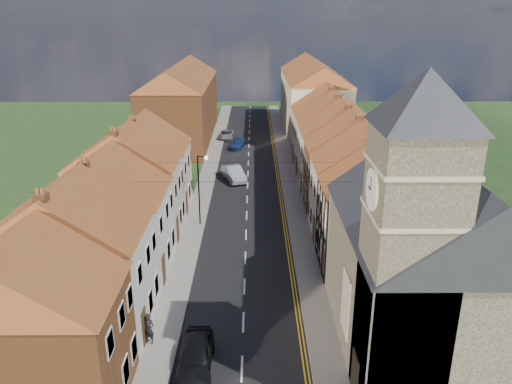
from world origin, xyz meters
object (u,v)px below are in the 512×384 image
at_px(church, 431,253).
at_px(car_mid, 234,173).
at_px(car_near, 195,356).
at_px(car_distant, 226,135).
at_px(lamppost, 200,186).
at_px(pedestrian_left, 149,329).
at_px(car_far, 237,144).

bearing_deg(church, car_mid, 110.87).
distance_m(car_near, car_distant, 47.91).
distance_m(lamppost, car_near, 18.18).
distance_m(car_mid, pedestrian_left, 28.05).
xyz_separation_m(car_distant, pedestrian_left, (-1.83, -46.02, 0.44)).
bearing_deg(car_near, car_mid, 88.12).
height_order(car_near, pedestrian_left, pedestrian_left).
bearing_deg(car_far, church, -64.98).
xyz_separation_m(car_far, car_distant, (-1.70, 5.02, -0.02)).
bearing_deg(pedestrian_left, car_distant, 102.07).
xyz_separation_m(lamppost, car_far, (2.31, 24.98, -2.94)).
distance_m(lamppost, car_far, 25.26).
xyz_separation_m(church, lamppost, (-13.17, 16.68, -2.34)).
distance_m(lamppost, car_distant, 30.15).
xyz_separation_m(car_mid, pedestrian_left, (-3.53, -27.83, 0.24)).
xyz_separation_m(car_near, car_far, (0.84, 42.89, -0.14)).
bearing_deg(car_mid, car_distant, 76.30).
relative_size(church, car_distant, 3.67).
relative_size(car_near, car_far, 1.06).
relative_size(lamppost, car_near, 1.38).
xyz_separation_m(church, car_far, (-10.86, 41.66, -5.28)).
height_order(church, car_distant, church).
height_order(church, car_far, church).
xyz_separation_m(church, car_mid, (-10.86, 28.48, -5.11)).
distance_m(church, car_distant, 48.63).
distance_m(church, pedestrian_left, 15.21).
relative_size(lamppost, car_far, 1.46).
bearing_deg(lamppost, pedestrian_left, -94.36).
bearing_deg(church, lamppost, 128.30).
bearing_deg(lamppost, car_distant, 88.83).
relative_size(car_near, car_mid, 0.93).
distance_m(car_far, pedestrian_left, 41.16).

